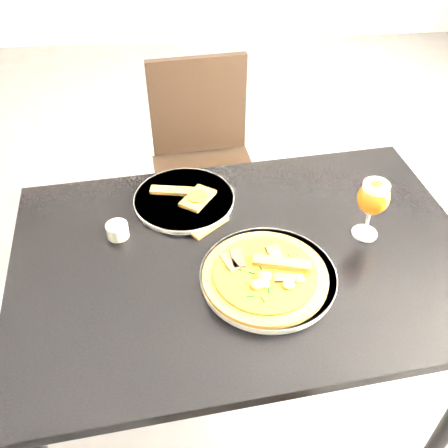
{
  "coord_description": "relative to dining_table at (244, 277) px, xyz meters",
  "views": [
    {
      "loc": [
        -0.01,
        -1.2,
        1.68
      ],
      "look_at": [
        0.08,
        -0.26,
        0.83
      ],
      "focal_mm": 40.0,
      "sensor_mm": 36.0,
      "label": 1
    }
  ],
  "objects": [
    {
      "name": "loose_crust",
      "position": [
        -0.08,
        0.11,
        0.09
      ],
      "size": [
        0.11,
        0.1,
        0.01
      ],
      "primitive_type": "cube",
      "rotation": [
        0.0,
        0.0,
        0.7
      ],
      "color": "brown",
      "rests_on": "dining_table"
    },
    {
      "name": "plate_second",
      "position": [
        -0.15,
        0.23,
        0.1
      ],
      "size": [
        0.38,
        0.38,
        0.02
      ],
      "primitive_type": "cylinder",
      "rotation": [
        0.0,
        0.0,
        0.45
      ],
      "color": "silver",
      "rests_on": "dining_table"
    },
    {
      "name": "ground",
      "position": [
        -0.13,
        0.3,
        -0.66
      ],
      "size": [
        6.0,
        6.0,
        0.0
      ],
      "primitive_type": "plane",
      "color": "#525355",
      "rests_on": "ground"
    },
    {
      "name": "crust_scraps",
      "position": [
        -0.14,
        0.23,
        0.11
      ],
      "size": [
        0.2,
        0.13,
        0.01
      ],
      "rotation": [
        0.0,
        0.0,
        0.27
      ],
      "color": "brown",
      "rests_on": "plate_second"
    },
    {
      "name": "sauce_cup",
      "position": [
        -0.33,
        0.1,
        0.11
      ],
      "size": [
        0.06,
        0.06,
        0.04
      ],
      "color": "silver",
      "rests_on": "dining_table"
    },
    {
      "name": "chair_far",
      "position": [
        -0.07,
        0.79,
        -0.17
      ],
      "size": [
        0.45,
        0.45,
        0.89
      ],
      "rotation": [
        0.0,
        0.0,
        0.11
      ],
      "color": "black",
      "rests_on": "ground"
    },
    {
      "name": "beer_glass",
      "position": [
        0.33,
        0.05,
        0.22
      ],
      "size": [
        0.08,
        0.08,
        0.17
      ],
      "color": "silver",
      "rests_on": "dining_table"
    },
    {
      "name": "pizza",
      "position": [
        0.04,
        -0.1,
        0.12
      ],
      "size": [
        0.31,
        0.31,
        0.03
      ],
      "rotation": [
        0.0,
        0.0,
        -0.57
      ],
      "color": "brown",
      "rests_on": "plate_main"
    },
    {
      "name": "plate_main",
      "position": [
        0.05,
        -0.09,
        0.1
      ],
      "size": [
        0.42,
        0.42,
        0.02
      ],
      "primitive_type": "cylinder",
      "rotation": [
        0.0,
        0.0,
        -0.33
      ],
      "color": "silver",
      "rests_on": "dining_table"
    },
    {
      "name": "dining_table",
      "position": [
        0.0,
        0.0,
        0.0
      ],
      "size": [
        1.28,
        0.92,
        0.75
      ],
      "rotation": [
        0.0,
        0.0,
        0.1
      ],
      "color": "black",
      "rests_on": "ground"
    }
  ]
}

